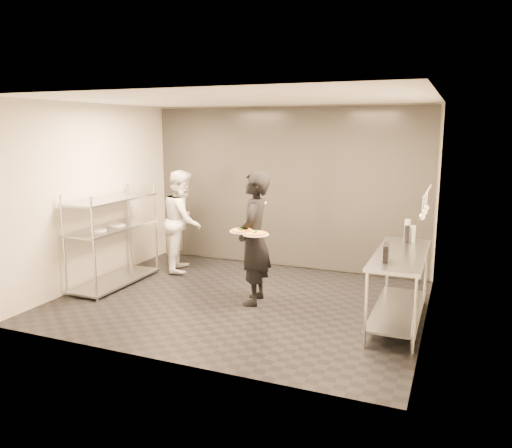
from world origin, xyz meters
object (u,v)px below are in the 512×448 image
at_px(pass_rack, 113,236).
at_px(prep_counter, 400,276).
at_px(chef, 183,221).
at_px(pizza_plate_far, 256,234).
at_px(waiter, 254,239).
at_px(bottle_green, 407,229).
at_px(salad_plate, 257,201).
at_px(bottle_clear, 413,234).
at_px(pos_monitor, 386,252).
at_px(pizza_plate_near, 242,231).
at_px(bottle_dark, 407,234).

xyz_separation_m(pass_rack, prep_counter, (4.33, 0.00, -0.14)).
xyz_separation_m(chef, pizza_plate_far, (1.89, -1.33, 0.19)).
height_order(pass_rack, waiter, waiter).
distance_m(pizza_plate_far, bottle_green, 2.09).
height_order(salad_plate, bottle_clear, salad_plate).
height_order(pos_monitor, bottle_green, bottle_green).
height_order(pos_monitor, bottle_clear, bottle_clear).
xyz_separation_m(chef, pizza_plate_near, (1.69, -1.31, 0.21)).
xyz_separation_m(pizza_plate_far, bottle_dark, (1.85, 0.81, -0.02)).
relative_size(chef, pizza_plate_far, 4.90).
bearing_deg(pizza_plate_far, bottle_green, 29.31).
bearing_deg(pizza_plate_near, bottle_clear, 21.69).
bearing_deg(chef, bottle_dark, -119.10).
xyz_separation_m(waiter, salad_plate, (-0.08, 0.31, 0.47)).
distance_m(pos_monitor, bottle_clear, 1.10).
bearing_deg(bottle_green, bottle_clear, -62.27).
bearing_deg(pizza_plate_near, pizza_plate_far, -3.71).
distance_m(pass_rack, salad_plate, 2.39).
xyz_separation_m(pizza_plate_near, bottle_clear, (2.12, 0.84, -0.04)).
relative_size(prep_counter, bottle_green, 6.44).
relative_size(waiter, salad_plate, 6.66).
xyz_separation_m(waiter, chef, (-1.76, 1.07, -0.06)).
xyz_separation_m(pos_monitor, bottle_dark, (0.13, 1.04, 0.02)).
height_order(bottle_green, bottle_clear, bottle_green).
height_order(waiter, pos_monitor, waiter).
relative_size(salad_plate, bottle_green, 0.99).
bearing_deg(bottle_dark, bottle_clear, 34.00).
xyz_separation_m(bottle_green, bottle_dark, (0.02, -0.22, -0.02)).
height_order(pizza_plate_far, salad_plate, salad_plate).
distance_m(pass_rack, bottle_dark, 4.39).
bearing_deg(salad_plate, prep_counter, -9.28).
distance_m(pass_rack, pos_monitor, 4.24).
bearing_deg(pass_rack, pizza_plate_near, -5.23).
bearing_deg(bottle_green, salad_plate, -167.12).
bearing_deg(waiter, pass_rack, -99.59).
distance_m(salad_plate, bottle_green, 2.12).
bearing_deg(pass_rack, chef, 61.45).
bearing_deg(waiter, pos_monitor, 65.02).
xyz_separation_m(chef, salad_plate, (1.68, -0.77, 0.54)).
bearing_deg(bottle_clear, salad_plate, -172.05).
distance_m(waiter, pizza_plate_near, 0.29).
distance_m(chef, bottle_clear, 3.84).
bearing_deg(prep_counter, bottle_green, 90.82).
xyz_separation_m(pass_rack, chef, (0.60, 1.10, 0.09)).
xyz_separation_m(prep_counter, bottle_green, (-0.01, 0.80, 0.43)).
relative_size(pizza_plate_far, bottle_dark, 1.52).
distance_m(waiter, pos_monitor, 1.91).
bearing_deg(waiter, salad_plate, -175.22).
height_order(waiter, pizza_plate_near, waiter).
xyz_separation_m(pass_rack, bottle_green, (4.32, 0.80, 0.29)).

